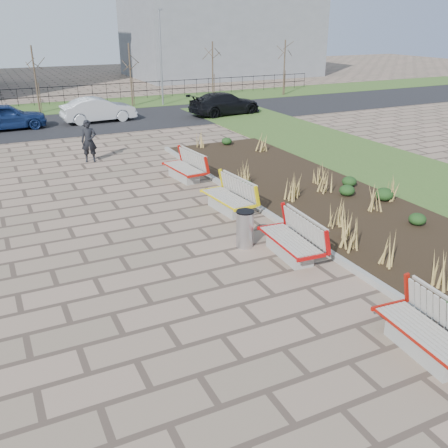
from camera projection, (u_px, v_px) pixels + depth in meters
name	position (u px, v px, depth m)	size (l,w,h in m)	color
ground	(222.00, 336.00, 9.41)	(120.00, 120.00, 0.00)	#816959
planting_bed	(329.00, 202.00, 16.06)	(4.50, 18.00, 0.10)	black
planting_curb	(267.00, 213.00, 15.12)	(0.16, 18.00, 0.15)	gray
grass_verge_near	(436.00, 184.00, 17.99)	(5.00, 38.00, 0.04)	#33511E
grass_verge_far	(37.00, 109.00, 32.67)	(80.00, 5.00, 0.04)	#33511E
road	(51.00, 126.00, 27.69)	(80.00, 7.00, 0.02)	black
bench_a	(427.00, 330.00, 8.72)	(0.90, 2.10, 1.00)	#A6150B
bench_b	(290.00, 238.00, 12.38)	(0.90, 2.10, 1.00)	#B50C0C
bench_c	(227.00, 196.00, 15.31)	(0.90, 2.10, 1.00)	yellow
bench_d	(183.00, 166.00, 18.34)	(0.90, 2.10, 1.00)	red
litter_bin	(245.00, 229.00, 12.91)	(0.45, 0.45, 0.97)	#B2B2B7
pedestrian	(89.00, 141.00, 20.49)	(0.63, 0.41, 1.73)	black
car_blue	(5.00, 117.00, 26.39)	(1.65, 4.10, 1.40)	#122350
car_silver	(98.00, 110.00, 28.46)	(1.45, 4.15, 1.37)	#B0B4B8
car_black	(225.00, 103.00, 30.61)	(1.87, 4.60, 1.34)	black
tree_c	(36.00, 80.00, 30.65)	(1.40, 1.40, 4.00)	#4C3D2D
tree_d	(131.00, 75.00, 33.07)	(1.40, 1.40, 4.00)	#4C3D2D
tree_e	(213.00, 71.00, 35.49)	(1.40, 1.40, 4.00)	#4C3D2D
tree_f	(284.00, 68.00, 37.91)	(1.40, 1.40, 4.00)	#4C3D2D
lamp_east	(161.00, 59.00, 33.08)	(0.24, 0.60, 6.00)	gray
railing_fence	(33.00, 96.00, 33.68)	(44.00, 0.10, 1.20)	black
building_grey	(220.00, 24.00, 50.47)	(18.00, 12.00, 10.00)	slate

